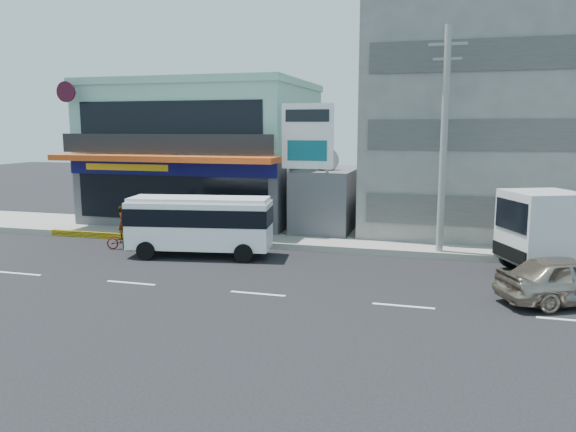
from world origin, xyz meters
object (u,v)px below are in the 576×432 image
object	(u,v)px
shop_building	(207,156)
concrete_building	(524,103)
minibus	(200,221)
motorcycle_rider	(123,235)
utility_pole_near	(444,141)
sedan	(571,280)
billboard	(308,144)
satellite_dish	(325,169)

from	to	relation	value
shop_building	concrete_building	size ratio (longest dim) A/B	0.77
shop_building	concrete_building	xyz separation A→B (m)	(18.00, 1.05, 3.00)
minibus	motorcycle_rider	size ratio (longest dim) A/B	3.19
utility_pole_near	sedan	bearing A→B (deg)	-53.01
billboard	motorcycle_rider	bearing A→B (deg)	-152.78
satellite_dish	minibus	distance (m)	7.84
sedan	concrete_building	bearing A→B (deg)	-23.91
concrete_building	motorcycle_rider	distance (m)	21.88
motorcycle_rider	sedan	bearing A→B (deg)	-10.10
minibus	sedan	bearing A→B (deg)	-11.68
concrete_building	utility_pole_near	size ratio (longest dim) A/B	1.60
satellite_dish	billboard	size ratio (longest dim) A/B	0.22
satellite_dish	minibus	bearing A→B (deg)	-125.07
utility_pole_near	minibus	xyz separation A→B (m)	(-10.36, -2.61, -3.56)
shop_building	utility_pole_near	distance (m)	15.50
motorcycle_rider	minibus	bearing A→B (deg)	-4.37
shop_building	utility_pole_near	xyz separation A→B (m)	(14.00, -6.55, 1.15)
motorcycle_rider	concrete_building	bearing A→B (deg)	28.19
shop_building	satellite_dish	xyz separation A→B (m)	(8.00, -2.95, -0.42)
billboard	minibus	xyz separation A→B (m)	(-3.86, -4.41, -3.34)
satellite_dish	motorcycle_rider	world-z (taller)	satellite_dish
minibus	concrete_building	bearing A→B (deg)	35.41
shop_building	billboard	size ratio (longest dim) A/B	1.80
shop_building	concrete_building	distance (m)	18.28
shop_building	motorcycle_rider	world-z (taller)	shop_building
utility_pole_near	shop_building	bearing A→B (deg)	154.94
concrete_building	minibus	bearing A→B (deg)	-144.59
satellite_dish	motorcycle_rider	bearing A→B (deg)	-145.14
shop_building	satellite_dish	world-z (taller)	shop_building
billboard	sedan	world-z (taller)	billboard
concrete_building	utility_pole_near	xyz separation A→B (m)	(-4.00, -7.60, -1.85)
utility_pole_near	minibus	world-z (taller)	utility_pole_near
satellite_dish	motorcycle_rider	xyz separation A→B (m)	(-8.47, -5.90, -2.89)
shop_building	satellite_dish	size ratio (longest dim) A/B	8.27
shop_building	billboard	distance (m)	8.92
billboard	minibus	bearing A→B (deg)	-131.19
satellite_dish	concrete_building	bearing A→B (deg)	21.80
concrete_building	minibus	distance (m)	18.43
shop_building	minibus	distance (m)	10.14
billboard	motorcycle_rider	size ratio (longest dim) A/B	3.32
sedan	motorcycle_rider	world-z (taller)	motorcycle_rider
satellite_dish	billboard	distance (m)	2.31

